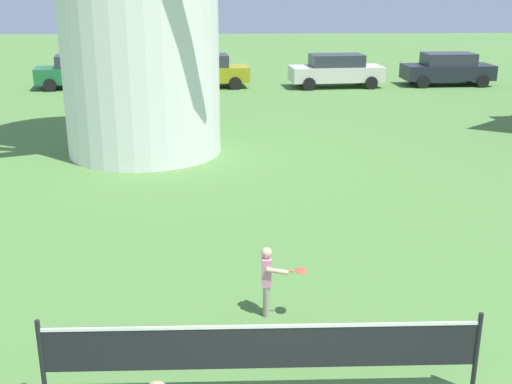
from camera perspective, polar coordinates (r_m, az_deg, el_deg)
name	(u,v)px	position (r m, az deg, el deg)	size (l,w,h in m)	color
tennis_net	(261,347)	(7.88, 0.49, -13.71)	(5.31, 0.06, 1.10)	black
player_far	(268,277)	(9.70, 1.11, -7.59)	(0.68, 0.45, 1.10)	#9E937F
parked_car_green	(84,71)	(32.05, -15.12, 10.40)	(4.67, 2.45, 1.56)	#1E6638
parked_car_mustard	(202,71)	(31.15, -4.87, 10.74)	(4.61, 2.28, 1.56)	#999919
parked_car_cream	(336,70)	(31.44, 7.18, 10.74)	(4.56, 2.23, 1.56)	silver
parked_car_black	(448,69)	(33.16, 16.73, 10.50)	(4.39, 2.03, 1.56)	#1E232D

